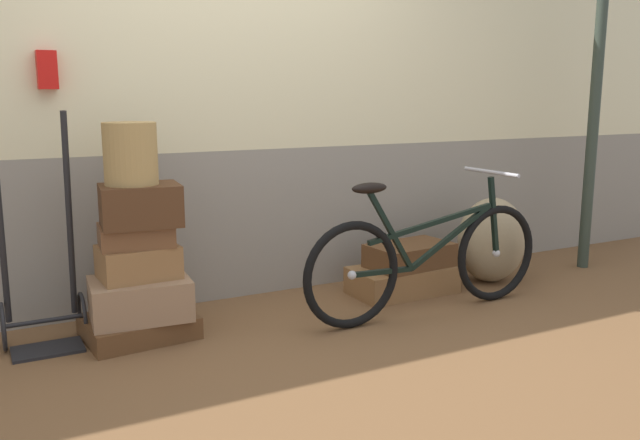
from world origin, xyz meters
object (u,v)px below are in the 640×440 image
(suitcase_2, at_px, (138,262))
(bicycle, at_px, (428,259))
(suitcase_4, at_px, (140,205))
(suitcase_5, at_px, (402,280))
(suitcase_3, at_px, (136,235))
(burlap_sack, at_px, (492,240))
(suitcase_0, at_px, (139,326))
(wicker_basket, at_px, (130,154))
(suitcase_6, at_px, (410,255))
(luggage_trolley, at_px, (42,291))
(suitcase_1, at_px, (140,298))

(suitcase_2, xyz_separation_m, bicycle, (1.59, -0.40, -0.08))
(suitcase_4, xyz_separation_m, suitcase_5, (1.68, 0.03, -0.63))
(suitcase_3, relative_size, burlap_sack, 0.63)
(suitcase_0, relative_size, wicker_basket, 1.74)
(suitcase_2, xyz_separation_m, suitcase_6, (1.75, 0.00, -0.17))
(wicker_basket, relative_size, burlap_sack, 0.54)
(suitcase_2, height_order, suitcase_4, suitcase_4)
(suitcase_4, bearing_deg, suitcase_3, 130.16)
(wicker_basket, distance_m, luggage_trolley, 0.84)
(suitcase_0, xyz_separation_m, suitcase_1, (0.01, -0.03, 0.16))
(suitcase_3, distance_m, bicycle, 1.66)
(suitcase_0, bearing_deg, suitcase_5, -4.82)
(burlap_sack, bearing_deg, suitcase_6, 175.36)
(bicycle, bearing_deg, suitcase_2, 165.85)
(wicker_basket, bearing_deg, suitcase_6, 0.21)
(wicker_basket, relative_size, bicycle, 0.19)
(wicker_basket, distance_m, burlap_sack, 2.51)
(suitcase_3, bearing_deg, suitcase_1, -90.69)
(suitcase_1, height_order, suitcase_3, suitcase_3)
(suitcase_0, distance_m, suitcase_1, 0.17)
(suitcase_0, bearing_deg, luggage_trolley, 162.40)
(luggage_trolley, bearing_deg, suitcase_6, -2.50)
(suitcase_6, bearing_deg, suitcase_1, 175.68)
(wicker_basket, xyz_separation_m, luggage_trolley, (-0.46, 0.10, -0.69))
(suitcase_1, height_order, suitcase_6, suitcase_1)
(suitcase_4, relative_size, luggage_trolley, 0.33)
(suitcase_0, bearing_deg, burlap_sack, -6.31)
(wicker_basket, bearing_deg, suitcase_1, -80.99)
(suitcase_6, relative_size, burlap_sack, 0.93)
(suitcase_0, distance_m, burlap_sack, 2.43)
(suitcase_6, bearing_deg, suitcase_5, 167.64)
(suitcase_4, height_order, burlap_sack, suitcase_4)
(suitcase_3, height_order, burlap_sack, suitcase_3)
(suitcase_4, bearing_deg, burlap_sack, 4.84)
(luggage_trolley, height_order, burlap_sack, luggage_trolley)
(suitcase_3, bearing_deg, suitcase_4, -49.94)
(suitcase_1, relative_size, suitcase_6, 0.93)
(suitcase_1, height_order, luggage_trolley, luggage_trolley)
(suitcase_6, relative_size, wicker_basket, 1.71)
(suitcase_4, distance_m, burlap_sack, 2.42)
(suitcase_2, xyz_separation_m, burlap_sack, (2.40, -0.05, -0.12))
(suitcase_4, height_order, suitcase_6, suitcase_4)
(suitcase_0, height_order, suitcase_1, suitcase_1)
(suitcase_3, bearing_deg, suitcase_6, 5.04)
(suitcase_0, relative_size, bicycle, 0.33)
(wicker_basket, xyz_separation_m, bicycle, (1.60, -0.40, -0.66))
(bicycle, bearing_deg, suitcase_1, 166.96)
(wicker_basket, height_order, luggage_trolley, luggage_trolley)
(suitcase_2, distance_m, suitcase_4, 0.31)
(suitcase_6, xyz_separation_m, bicycle, (-0.16, -0.40, 0.08))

